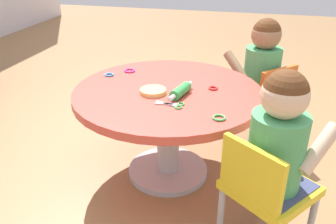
# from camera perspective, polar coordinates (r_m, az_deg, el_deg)

# --- Properties ---
(ground_plane) EXTENTS (10.00, 10.00, 0.00)m
(ground_plane) POSITION_cam_1_polar(r_m,az_deg,el_deg) (2.01, -0.00, -9.72)
(ground_plane) COLOR #9E7247
(craft_table) EXTENTS (0.95, 0.95, 0.51)m
(craft_table) POSITION_cam_1_polar(r_m,az_deg,el_deg) (1.81, -0.00, 0.44)
(craft_table) COLOR silver
(craft_table) RESTS_ON ground
(child_chair_left) EXTENTS (0.42, 0.42, 0.54)m
(child_chair_left) POSITION_cam_1_polar(r_m,az_deg,el_deg) (1.45, 15.42, -12.04)
(child_chair_left) COLOR #B7B7BC
(child_chair_left) RESTS_ON ground
(seated_child_left) EXTENTS (0.44, 0.42, 0.51)m
(seated_child_left) POSITION_cam_1_polar(r_m,az_deg,el_deg) (1.36, 17.58, -3.75)
(seated_child_left) COLOR #3F4772
(seated_child_left) RESTS_ON ground
(child_chair_right) EXTENTS (0.42, 0.42, 0.54)m
(child_chair_right) POSITION_cam_1_polar(r_m,az_deg,el_deg) (2.21, 15.09, 1.92)
(child_chair_right) COLOR #B7B7BC
(child_chair_right) RESTS_ON ground
(seated_child_right) EXTENTS (0.43, 0.44, 0.51)m
(seated_child_right) POSITION_cam_1_polar(r_m,az_deg,el_deg) (2.16, 15.03, 7.78)
(seated_child_right) COLOR #3F4772
(seated_child_right) RESTS_ON ground
(rolling_pin) EXTENTS (0.23, 0.08, 0.05)m
(rolling_pin) POSITION_cam_1_polar(r_m,az_deg,el_deg) (1.68, 2.05, 3.44)
(rolling_pin) COLOR green
(rolling_pin) RESTS_ON craft_table
(craft_scissors) EXTENTS (0.08, 0.14, 0.01)m
(craft_scissors) POSITION_cam_1_polar(r_m,az_deg,el_deg) (1.59, 0.93, 1.17)
(craft_scissors) COLOR silver
(craft_scissors) RESTS_ON craft_table
(playdough_blob_0) EXTENTS (0.13, 0.13, 0.02)m
(playdough_blob_0) POSITION_cam_1_polar(r_m,az_deg,el_deg) (1.72, -2.45, 3.41)
(playdough_blob_0) COLOR #F2CC72
(playdough_blob_0) RESTS_ON craft_table
(cookie_cutter_0) EXTENTS (0.05, 0.05, 0.01)m
(cookie_cutter_0) POSITION_cam_1_polar(r_m,az_deg,el_deg) (1.98, -9.50, 5.99)
(cookie_cutter_0) COLOR #3F99D8
(cookie_cutter_0) RESTS_ON craft_table
(cookie_cutter_1) EXTENTS (0.05, 0.05, 0.01)m
(cookie_cutter_1) POSITION_cam_1_polar(r_m,az_deg,el_deg) (1.78, 7.34, 3.87)
(cookie_cutter_1) COLOR red
(cookie_cutter_1) RESTS_ON craft_table
(cookie_cutter_2) EXTENTS (0.06, 0.06, 0.01)m
(cookie_cutter_2) POSITION_cam_1_polar(r_m,az_deg,el_deg) (1.49, 8.28, -0.92)
(cookie_cutter_2) COLOR #4CB259
(cookie_cutter_2) RESTS_ON craft_table
(cookie_cutter_3) EXTENTS (0.06, 0.06, 0.01)m
(cookie_cutter_3) POSITION_cam_1_polar(r_m,az_deg,el_deg) (2.03, -6.24, 6.70)
(cookie_cutter_3) COLOR #D83FA5
(cookie_cutter_3) RESTS_ON craft_table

